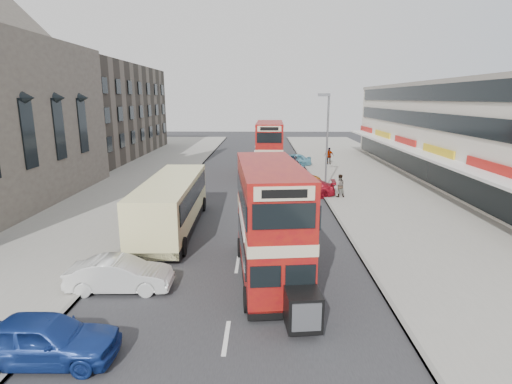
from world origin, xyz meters
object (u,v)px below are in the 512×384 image
(coach, at_px, (172,202))
(pedestrian_near, at_px, (339,186))
(street_lamp, at_px, (326,134))
(car_right_b, at_px, (299,180))
(bus_second, at_px, (270,148))
(car_left_front, at_px, (120,274))
(pedestrian_far, at_px, (329,156))
(car_left_near, at_px, (44,339))
(car_right_a, at_px, (306,188))
(car_right_c, at_px, (292,160))
(bus_main, at_px, (270,222))
(cyclist, at_px, (295,171))

(coach, relative_size, pedestrian_near, 5.98)
(street_lamp, height_order, car_right_b, street_lamp)
(street_lamp, xyz_separation_m, bus_second, (-4.63, 6.91, -2.04))
(car_left_front, xyz_separation_m, car_right_b, (9.13, 20.46, -0.16))
(coach, xyz_separation_m, pedestrian_far, (13.18, 23.98, -0.57))
(car_right_b, bearing_deg, car_left_near, -27.54)
(coach, height_order, car_right_a, coach)
(street_lamp, distance_m, car_right_c, 13.24)
(car_left_front, distance_m, car_right_c, 32.50)
(street_lamp, bearing_deg, car_right_b, 138.93)
(car_right_b, bearing_deg, car_right_c, 172.93)
(pedestrian_far, bearing_deg, street_lamp, -100.36)
(car_left_front, xyz_separation_m, pedestrian_far, (13.63, 31.80, 0.43))
(bus_main, distance_m, bus_second, 24.28)
(street_lamp, xyz_separation_m, car_right_b, (-2.05, 1.78, -4.25))
(bus_main, height_order, cyclist, bus_main)
(pedestrian_near, bearing_deg, coach, 33.17)
(bus_main, distance_m, cyclist, 22.49)
(car_right_a, relative_size, car_right_b, 1.22)
(car_left_front, xyz_separation_m, pedestrian_near, (11.87, 15.66, 0.37))
(coach, bearing_deg, cyclist, 60.07)
(bus_second, distance_m, coach, 18.80)
(coach, bearing_deg, car_right_a, 42.93)
(car_left_near, distance_m, car_right_c, 37.11)
(bus_main, bearing_deg, cyclist, -103.17)
(bus_second, relative_size, cyclist, 4.22)
(bus_second, relative_size, car_right_a, 2.04)
(bus_main, distance_m, pedestrian_far, 31.43)
(cyclist, bearing_deg, coach, -111.02)
(car_left_near, xyz_separation_m, car_left_front, (0.67, 4.60, -0.06))
(coach, distance_m, car_right_b, 15.37)
(car_right_c, bearing_deg, street_lamp, 6.39)
(bus_main, relative_size, pedestrian_far, 4.58)
(car_left_near, xyz_separation_m, car_right_a, (10.02, 21.08, -0.07))
(car_right_a, bearing_deg, car_left_near, -19.83)
(car_right_a, distance_m, cyclist, 7.07)
(bus_main, relative_size, pedestrian_near, 4.91)
(bus_second, bearing_deg, car_right_b, 118.14)
(coach, bearing_deg, car_right_b, 54.25)
(bus_second, bearing_deg, car_left_near, 77.97)
(bus_main, bearing_deg, car_right_c, -101.79)
(car_left_front, xyz_separation_m, car_right_c, (9.29, 31.14, 0.05))
(car_right_b, relative_size, car_right_c, 0.88)
(car_right_a, bearing_deg, street_lamp, 145.87)
(car_right_a, height_order, pedestrian_far, pedestrian_far)
(car_left_near, relative_size, pedestrian_near, 2.41)
(bus_main, relative_size, car_right_a, 1.92)
(car_right_b, distance_m, pedestrian_far, 12.22)
(bus_second, relative_size, car_right_b, 2.48)
(bus_second, xyz_separation_m, car_left_near, (-7.22, -30.19, -2.00))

